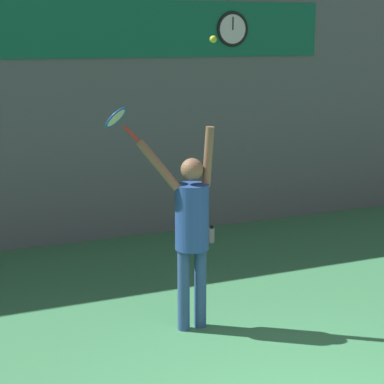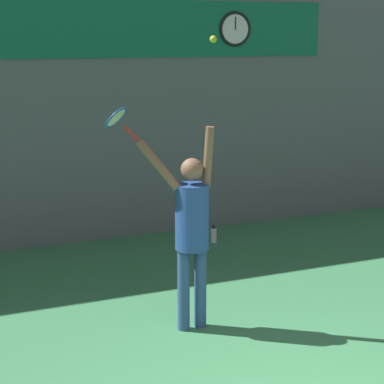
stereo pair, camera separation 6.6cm
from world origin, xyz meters
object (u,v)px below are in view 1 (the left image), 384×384
object	(u,v)px
tennis_player	(191,224)
water_bottle	(212,235)
tennis_ball	(213,39)
tennis_racket	(117,119)
scoreboard_clock	(233,29)

from	to	relation	value
tennis_player	water_bottle	distance (m)	3.38
tennis_ball	tennis_player	bearing A→B (deg)	158.98
tennis_ball	water_bottle	distance (m)	4.34
tennis_racket	water_bottle	xyz separation A→B (m)	(2.22, 2.37, -2.13)
scoreboard_clock	tennis_ball	world-z (taller)	scoreboard_clock
tennis_ball	tennis_racket	bearing A→B (deg)	149.03
scoreboard_clock	tennis_racket	distance (m)	4.45
tennis_racket	water_bottle	bearing A→B (deg)	46.88
scoreboard_clock	tennis_racket	bearing A→B (deg)	-132.84
scoreboard_clock	tennis_ball	xyz separation A→B (m)	(-2.10, -3.70, -0.14)
tennis_ball	water_bottle	world-z (taller)	tennis_ball
tennis_player	tennis_ball	distance (m)	1.91
scoreboard_clock	water_bottle	world-z (taller)	scoreboard_clock
tennis_player	tennis_racket	xyz separation A→B (m)	(-0.65, 0.43, 1.09)
water_bottle	tennis_player	bearing A→B (deg)	-119.33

